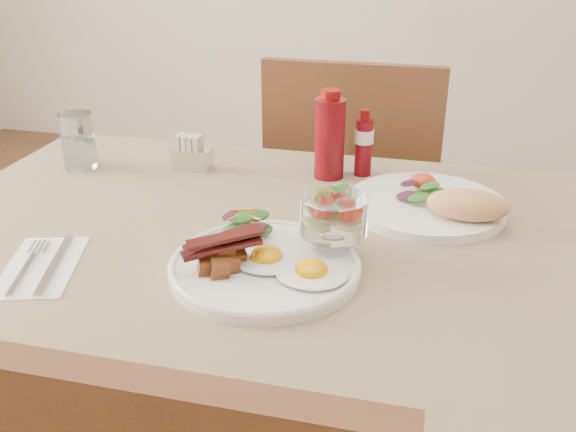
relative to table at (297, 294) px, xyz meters
name	(u,v)px	position (x,y,z in m)	size (l,w,h in m)	color
table	(297,294)	(0.00, 0.00, 0.00)	(1.33, 0.88, 0.75)	brown
chair_far	(353,208)	(0.00, 0.66, -0.14)	(0.42, 0.42, 0.93)	brown
main_plate	(265,268)	(-0.03, -0.09, 0.10)	(0.28, 0.28, 0.02)	white
fried_eggs	(289,265)	(0.01, -0.10, 0.11)	(0.20, 0.14, 0.03)	white
bacon_potato_pile	(222,253)	(-0.08, -0.12, 0.13)	(0.11, 0.09, 0.05)	brown
side_salad	(247,225)	(-0.08, -0.02, 0.12)	(0.08, 0.08, 0.04)	#194F15
fruit_cup	(334,216)	(0.06, -0.03, 0.16)	(0.10, 0.10, 0.10)	white
second_plate	(436,204)	(0.21, 0.18, 0.11)	(0.28, 0.28, 0.07)	white
ketchup_bottle	(330,137)	(-0.01, 0.31, 0.17)	(0.06, 0.06, 0.18)	#5B050C
hot_sauce_bottle	(364,144)	(0.06, 0.33, 0.15)	(0.05, 0.05, 0.13)	#5B050C
sugar_caddy	(192,155)	(-0.29, 0.28, 0.12)	(0.08, 0.05, 0.07)	silver
water_glass	(79,144)	(-0.51, 0.24, 0.14)	(0.07, 0.07, 0.11)	white
napkin_cutlery	(42,266)	(-0.35, -0.16, 0.09)	(0.15, 0.21, 0.01)	white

